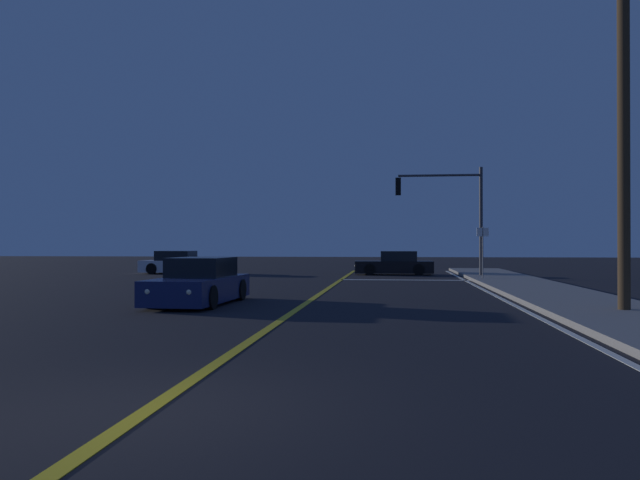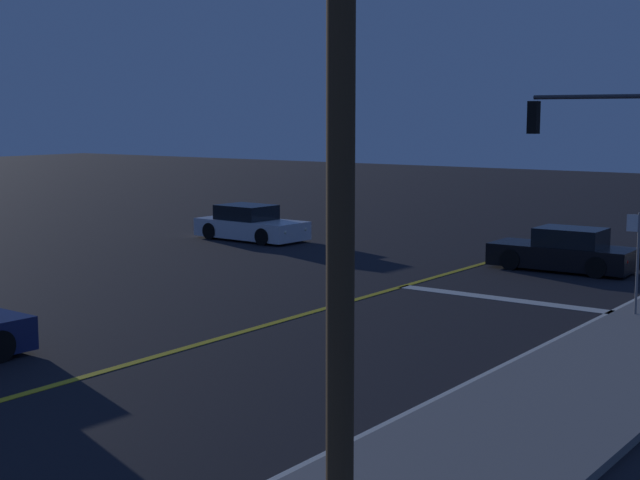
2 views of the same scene
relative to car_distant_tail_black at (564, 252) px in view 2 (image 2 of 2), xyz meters
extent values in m
cube|color=gray|center=(5.16, -16.79, -0.51)|extent=(3.20, 46.70, 0.15)
cube|color=gold|center=(-2.61, -16.79, -0.58)|extent=(0.20, 44.10, 0.01)
cube|color=silver|center=(3.31, -16.79, -0.58)|extent=(0.16, 44.10, 0.01)
cube|color=silver|center=(0.48, -5.32, -0.58)|extent=(6.17, 0.50, 0.01)
cube|color=black|center=(-0.06, 0.00, -0.14)|extent=(4.40, 1.85, 0.68)
cube|color=black|center=(0.20, 0.01, 0.46)|extent=(2.05, 1.54, 0.60)
cylinder|color=black|center=(-1.38, -0.84, -0.26)|extent=(0.65, 0.24, 0.64)
cylinder|color=black|center=(-1.43, 0.75, -0.26)|extent=(0.65, 0.24, 0.64)
cylinder|color=black|center=(1.31, -0.76, -0.26)|extent=(0.65, 0.24, 0.64)
cylinder|color=black|center=(1.26, 0.84, -0.26)|extent=(0.65, 0.24, 0.64)
sphere|color=#FFF4CC|center=(-2.16, -0.60, -0.06)|extent=(0.18, 0.18, 0.18)
sphere|color=#FFF4CC|center=(-2.19, 0.46, -0.06)|extent=(0.18, 0.18, 0.18)
sphere|color=red|center=(2.08, -0.47, -0.06)|extent=(0.14, 0.14, 0.14)
sphere|color=red|center=(2.04, 0.60, -0.06)|extent=(0.14, 0.14, 0.14)
cube|color=silver|center=(-12.47, -0.21, -0.14)|extent=(4.49, 2.07, 0.68)
cube|color=black|center=(-12.73, -0.20, 0.46)|extent=(2.10, 1.70, 0.60)
cylinder|color=black|center=(-11.06, 0.62, -0.26)|extent=(0.65, 0.25, 0.64)
cylinder|color=black|center=(-11.13, -1.15, -0.26)|extent=(0.65, 0.25, 0.64)
cylinder|color=black|center=(-13.80, 0.73, -0.26)|extent=(0.65, 0.25, 0.64)
cylinder|color=black|center=(-13.87, -1.03, -0.26)|extent=(0.65, 0.25, 0.64)
sphere|color=#FFF4CC|center=(-10.29, 0.29, -0.06)|extent=(0.18, 0.18, 0.18)
sphere|color=#FFF4CC|center=(-10.34, -0.88, -0.06)|extent=(0.18, 0.18, 0.18)
sphere|color=red|center=(-14.60, 0.46, -0.06)|extent=(0.14, 0.14, 0.14)
sphere|color=red|center=(-14.65, -0.70, -0.06)|extent=(0.14, 0.14, 0.14)
sphere|color=red|center=(-5.02, -16.10, -0.06)|extent=(0.14, 0.14, 0.14)
cylinder|color=#38383D|center=(2.27, -3.02, 4.69)|extent=(4.19, 0.12, 0.12)
cube|color=black|center=(0.17, -3.02, 4.14)|extent=(0.28, 0.28, 0.90)
sphere|color=red|center=(0.17, -3.02, 4.41)|extent=(0.22, 0.22, 0.22)
sphere|color=#4C2D05|center=(0.17, -3.02, 4.14)|extent=(0.22, 0.22, 0.22)
sphere|color=#0A3814|center=(0.17, -3.02, 3.87)|extent=(0.22, 0.22, 0.22)
cylinder|color=#42301E|center=(5.46, -20.00, 4.09)|extent=(0.29, 0.29, 9.35)
cylinder|color=slate|center=(4.06, -5.82, 0.69)|extent=(0.06, 0.06, 2.55)
cube|color=white|center=(4.06, -5.82, 1.71)|extent=(0.56, 0.13, 0.40)
camera|label=1|loc=(-0.08, -36.06, 1.14)|focal=35.60mm
camera|label=2|loc=(10.78, -27.65, 4.22)|focal=52.65mm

